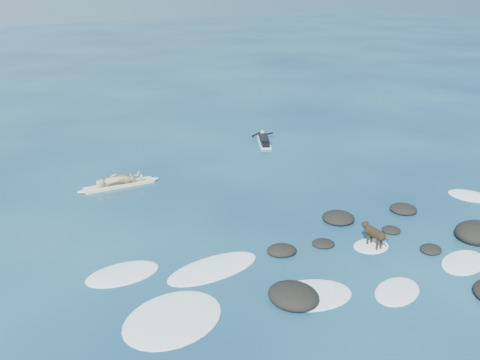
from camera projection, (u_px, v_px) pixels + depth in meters
ground at (344, 243)px, 15.66m from camera, size 160.00×160.00×0.00m
reef_rocks at (457, 256)px, 14.73m from camera, size 10.55×7.37×0.63m
breaking_foam at (357, 262)px, 14.60m from camera, size 14.67×6.29×0.12m
standing_surfer_rig at (118, 169)px, 19.60m from camera, size 3.11×0.72×1.77m
paddling_surfer_rig at (264, 140)px, 24.90m from camera, size 1.59×2.22×0.41m
dog at (374, 233)px, 15.26m from camera, size 0.30×1.10×0.70m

